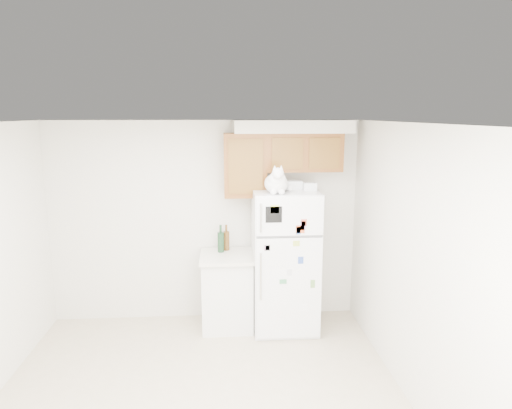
{
  "coord_description": "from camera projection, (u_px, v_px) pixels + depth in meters",
  "views": [
    {
      "loc": [
        0.24,
        -3.57,
        2.58
      ],
      "look_at": [
        0.61,
        1.55,
        1.55
      ],
      "focal_mm": 32.0,
      "sensor_mm": 36.0,
      "label": 1
    }
  ],
  "objects": [
    {
      "name": "storage_box_back",
      "position": [
        294.0,
        185.0,
        5.37
      ],
      "size": [
        0.18,
        0.14,
        0.1
      ],
      "primitive_type": "cube",
      "rotation": [
        0.0,
        0.0,
        -0.03
      ],
      "color": "white",
      "rests_on": "refrigerator"
    },
    {
      "name": "room_shell",
      "position": [
        210.0,
        221.0,
        3.9
      ],
      "size": [
        3.84,
        4.04,
        2.52
      ],
      "color": "beige",
      "rests_on": "ground_plane"
    },
    {
      "name": "bottle_amber",
      "position": [
        226.0,
        237.0,
        5.6
      ],
      "size": [
        0.08,
        0.08,
        0.32
      ],
      "primitive_type": null,
      "color": "#593814",
      "rests_on": "base_counter"
    },
    {
      "name": "storage_box_front",
      "position": [
        310.0,
        186.0,
        5.29
      ],
      "size": [
        0.15,
        0.11,
        0.09
      ],
      "primitive_type": "cube",
      "rotation": [
        0.0,
        0.0,
        -0.02
      ],
      "color": "white",
      "rests_on": "refrigerator"
    },
    {
      "name": "refrigerator",
      "position": [
        285.0,
        260.0,
        5.45
      ],
      "size": [
        0.76,
        0.78,
        1.7
      ],
      "color": "white",
      "rests_on": "ground_plane"
    },
    {
      "name": "bottle_green",
      "position": [
        221.0,
        239.0,
        5.52
      ],
      "size": [
        0.08,
        0.08,
        0.34
      ],
      "primitive_type": null,
      "color": "#19381E",
      "rests_on": "base_counter"
    },
    {
      "name": "cat",
      "position": [
        277.0,
        182.0,
        5.08
      ],
      "size": [
        0.32,
        0.47,
        0.33
      ],
      "color": "white",
      "rests_on": "refrigerator"
    },
    {
      "name": "base_counter",
      "position": [
        227.0,
        290.0,
        5.55
      ],
      "size": [
        0.64,
        0.64,
        0.92
      ],
      "color": "white",
      "rests_on": "ground_plane"
    }
  ]
}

